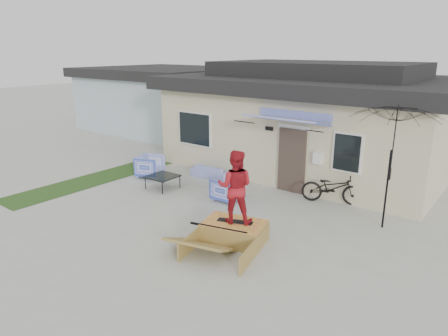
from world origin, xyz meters
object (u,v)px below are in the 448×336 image
Objects in this scene: skater at (235,185)px; skateboard at (235,221)px; loveseat at (212,169)px; bicycle at (333,184)px; armchair_right at (227,188)px; skate_ramp at (234,232)px; armchair_left at (150,165)px; coffee_table at (163,182)px; patio_umbrella at (390,164)px.

skateboard is at bearing -27.36° from skater.
loveseat is 0.83× the size of bicycle.
skateboard is at bearing 40.10° from armchair_right.
loveseat is at bearing -71.46° from skater.
skater is at bearing -19.88° from skateboard.
skate_ramp is 1.09× the size of skater.
armchair_left is 0.50× the size of skater.
loveseat is at bearing 72.88° from bicycle.
armchair_right is at bearing 117.23° from skate_ramp.
armchair_right is (1.87, -1.52, 0.11)m from loveseat.
skate_ramp is at bearing -21.39° from coffee_table.
patio_umbrella is at bearing -158.50° from skater.
armchair_right is at bearing -114.90° from armchair_left.
armchair_right is 2.94m from skater.
skateboard is (-0.82, -3.85, -0.08)m from bicycle.
armchair_right is 0.44× the size of bicycle.
armchair_left is at bearing -94.66° from armchair_right.
skater is at bearing -131.13° from patio_umbrella.
coffee_table is 0.49× the size of bicycle.
skateboard is at bearing 132.61° from loveseat.
bicycle is 4.02m from skater.
coffee_table is at bearing -48.26° from skater.
coffee_table is at bearing 144.59° from skate_ramp.
skate_ramp is (4.22, -1.65, 0.02)m from coffee_table.
skater reaches higher than bicycle.
skateboard is 0.49× the size of skater.
coffee_table is at bearing -138.02° from armchair_left.
skateboard is (4.21, -1.61, 0.29)m from coffee_table.
skate_ramp is (-0.81, -3.90, -0.35)m from bicycle.
skate_ramp is at bearing 132.33° from loveseat.
patio_umbrella is (6.83, 1.39, 1.52)m from coffee_table.
skater is (3.70, -3.59, 1.13)m from loveseat.
armchair_left is 6.01m from skate_ramp.
armchair_left is 1.08× the size of armchair_right.
armchair_right is 0.46× the size of skater.
loveseat is 4.54m from bicycle.
armchair_right reaches higher than skateboard.
loveseat is 1.69× the size of coffee_table.
armchair_left is at bearing 137.92° from skateboard.
coffee_table is at bearing 139.22° from skateboard.
loveseat is 5.20m from skate_ramp.
skate_ramp is (3.71, -3.63, -0.06)m from loveseat.
coffee_table is at bearing 72.39° from loveseat.
loveseat reaches higher than skateboard.
armchair_left reaches higher than coffee_table.
bicycle is at bearing -129.45° from skater.
bicycle is 0.95× the size of skate_ramp.
patio_umbrella is (8.16, 0.74, 1.31)m from armchair_left.
skate_ramp is (1.85, -2.11, -0.16)m from armchair_right.
armchair_right is 2.76m from skateboard.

